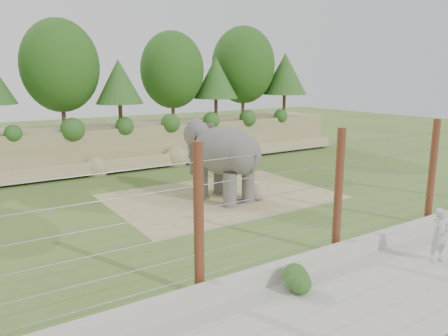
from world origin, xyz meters
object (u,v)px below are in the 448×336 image
elephant (225,162)px  stone_ball (257,192)px  barrier_fence (338,192)px  zookeeper (440,235)px

elephant → stone_ball: elephant is taller
stone_ball → barrier_fence: (-1.52, -6.08, 1.61)m
zookeeper → stone_ball: bearing=106.6°
barrier_fence → zookeeper: (2.05, -2.20, -1.15)m
zookeeper → elephant: bearing=113.7°
barrier_fence → zookeeper: barrier_fence is taller
elephant → stone_ball: size_ratio=5.82×
stone_ball → barrier_fence: 6.47m
elephant → stone_ball: (1.21, -0.86, -1.36)m
stone_ball → barrier_fence: barrier_fence is taller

